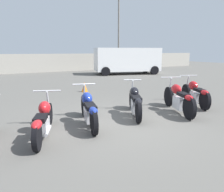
{
  "coord_description": "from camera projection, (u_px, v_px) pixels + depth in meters",
  "views": [
    {
      "loc": [
        -2.97,
        -4.88,
        1.91
      ],
      "look_at": [
        0.0,
        0.45,
        0.65
      ],
      "focal_mm": 35.0,
      "sensor_mm": 36.0,
      "label": 1
    }
  ],
  "objects": [
    {
      "name": "motorcycle_slot_2",
      "position": [
        89.0,
        109.0,
        5.69
      ],
      "size": [
        0.81,
        2.15,
        0.99
      ],
      "rotation": [
        0.0,
        0.0,
        -0.24
      ],
      "color": "black",
      "rests_on": "ground_plane"
    },
    {
      "name": "traffic_cone_near",
      "position": [
        85.0,
        87.0,
        10.35
      ],
      "size": [
        0.29,
        0.29,
        0.46
      ],
      "color": "orange",
      "rests_on": "ground_plane"
    },
    {
      "name": "motorcycle_slot_3",
      "position": [
        135.0,
        101.0,
        6.51
      ],
      "size": [
        1.05,
        1.89,
        1.01
      ],
      "rotation": [
        0.0,
        0.0,
        -0.47
      ],
      "color": "black",
      "rests_on": "ground_plane"
    },
    {
      "name": "light_pole_left",
      "position": [
        119.0,
        26.0,
        21.5
      ],
      "size": [
        0.7,
        0.35,
        7.23
      ],
      "color": "slate",
      "rests_on": "ground_plane"
    },
    {
      "name": "motorcycle_slot_5",
      "position": [
        195.0,
        93.0,
        7.79
      ],
      "size": [
        1.06,
        1.97,
        1.01
      ],
      "rotation": [
        0.0,
        0.0,
        -0.42
      ],
      "color": "black",
      "rests_on": "ground_plane"
    },
    {
      "name": "ground_plane",
      "position": [
        120.0,
        122.0,
        5.98
      ],
      "size": [
        60.0,
        60.0,
        0.0
      ],
      "primitive_type": "plane",
      "color": "#5B5954"
    },
    {
      "name": "parked_van",
      "position": [
        127.0,
        60.0,
        18.19
      ],
      "size": [
        5.66,
        3.43,
        2.15
      ],
      "rotation": [
        0.0,
        0.0,
        1.3
      ],
      "color": "white",
      "rests_on": "ground_plane"
    },
    {
      "name": "fence_back",
      "position": [
        28.0,
        64.0,
        19.05
      ],
      "size": [
        40.0,
        0.04,
        1.66
      ],
      "color": "#9E998E",
      "rests_on": "ground_plane"
    },
    {
      "name": "motorcycle_slot_1",
      "position": [
        43.0,
        120.0,
        4.91
      ],
      "size": [
        1.03,
        2.04,
        0.94
      ],
      "rotation": [
        0.0,
        0.0,
        -0.38
      ],
      "color": "black",
      "rests_on": "ground_plane"
    },
    {
      "name": "motorcycle_slot_4",
      "position": [
        179.0,
        98.0,
        6.86
      ],
      "size": [
        1.07,
        2.12,
        1.05
      ],
      "rotation": [
        0.0,
        0.0,
        -0.39
      ],
      "color": "black",
      "rests_on": "ground_plane"
    }
  ]
}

